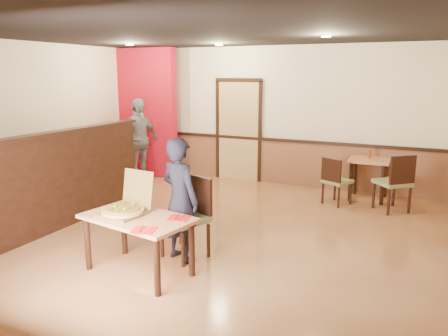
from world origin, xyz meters
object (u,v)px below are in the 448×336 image
object	(u,v)px
main_table	(138,225)
diner_chair	(189,214)
side_table	(369,168)
diner	(180,200)
pizza_box	(126,209)
side_chair_left	(335,179)
passerby	(139,140)
side_chair_right	(396,181)
condiment	(369,154)

from	to	relation	value
main_table	diner_chair	world-z (taller)	diner_chair
side_table	diner	world-z (taller)	diner
diner	pizza_box	bearing A→B (deg)	67.31
side_chair_left	diner	xyz separation A→B (m)	(-1.26, -3.12, 0.31)
side_chair_left	side_table	xyz separation A→B (m)	(0.48, 0.61, 0.12)
side_chair_left	passerby	world-z (taller)	passerby
main_table	diner_chair	size ratio (longest dim) A/B	1.36
main_table	side_table	bearing A→B (deg)	74.85
passerby	diner_chair	bearing A→B (deg)	-123.14
diner_chair	pizza_box	size ratio (longest dim) A/B	1.77
side_table	pizza_box	world-z (taller)	pizza_box
diner	diner_chair	bearing A→B (deg)	-87.14
pizza_box	passerby	bearing A→B (deg)	130.21
passerby	pizza_box	distance (m)	4.33
side_chair_right	side_table	bearing A→B (deg)	-92.19
side_table	condiment	world-z (taller)	condiment
side_chair_left	diner	world-z (taller)	diner
main_table	side_chair_right	xyz separation A→B (m)	(2.48, 3.65, -0.04)
side_chair_left	side_table	world-z (taller)	side_chair_left
side_chair_left	condiment	size ratio (longest dim) A/B	5.04
pizza_box	side_table	bearing A→B (deg)	69.21
passerby	diner	bearing A→B (deg)	-124.95
side_chair_left	side_table	distance (m)	0.78
diner_chair	side_chair_right	size ratio (longest dim) A/B	1.03
diner_chair	diner	size ratio (longest dim) A/B	0.66
side_chair_left	passerby	distance (m)	4.12
main_table	diner_chair	bearing A→B (deg)	77.19
diner_chair	diner	distance (m)	0.26
main_table	side_chair_left	xyz separation A→B (m)	(1.50, 3.65, -0.12)
diner_chair	condiment	size ratio (longest dim) A/B	6.06
diner	pizza_box	distance (m)	0.66
passerby	main_table	bearing A→B (deg)	-131.89
side_chair_right	diner	world-z (taller)	diner
diner_chair	condiment	world-z (taller)	diner_chair
diner_chair	side_chair_left	bearing A→B (deg)	87.65
side_table	passerby	size ratio (longest dim) A/B	0.43
condiment	side_table	bearing A→B (deg)	-75.23
side_chair_left	main_table	bearing A→B (deg)	93.70
condiment	passerby	bearing A→B (deg)	-171.30
main_table	condiment	bearing A→B (deg)	75.33
diner_chair	condiment	bearing A→B (deg)	85.17
main_table	passerby	size ratio (longest dim) A/B	0.78
main_table	side_chair_right	bearing A→B (deg)	65.64
side_table	diner	bearing A→B (deg)	-114.98
diner	passerby	world-z (taller)	passerby
diner_chair	condiment	distance (m)	4.02
side_table	diner	xyz separation A→B (m)	(-1.74, -3.73, 0.19)
side_table	pizza_box	xyz separation A→B (m)	(-2.16, -4.23, 0.16)
side_table	main_table	bearing A→B (deg)	-114.94
diner_chair	passerby	xyz separation A→B (m)	(-2.88, 2.94, 0.33)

